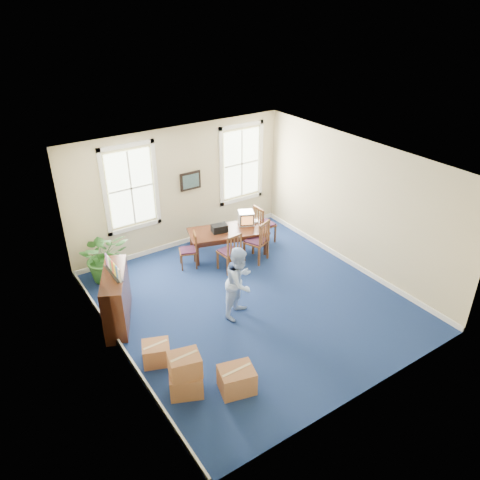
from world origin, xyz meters
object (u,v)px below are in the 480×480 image
man (240,282)px  cardboard_boxes (194,365)px  conference_table (228,242)px  chair_near_left (229,251)px  crt_tv (246,218)px  credenza (116,297)px  potted_plant (105,256)px

man → cardboard_boxes: man is taller
conference_table → chair_near_left: 0.81m
crt_tv → man: size_ratio=0.26×
conference_table → credenza: size_ratio=1.31×
man → cardboard_boxes: size_ratio=1.06×
conference_table → crt_tv: 0.78m
potted_plant → cardboard_boxes: 4.11m
conference_table → cardboard_boxes: bearing=-113.6°
crt_tv → chair_near_left: crt_tv is taller
crt_tv → chair_near_left: (-0.99, -0.72, -0.34)m
conference_table → potted_plant: size_ratio=1.58×
credenza → cardboard_boxes: credenza is taller
credenza → conference_table: bearing=42.7°
chair_near_left → potted_plant: bearing=-31.5°
man → potted_plant: man is taller
crt_tv → potted_plant: bearing=-163.5°
chair_near_left → cardboard_boxes: size_ratio=0.68×
credenza → potted_plant: (0.35, 1.67, 0.04)m
conference_table → crt_tv: size_ratio=4.74×
credenza → potted_plant: bearing=103.0°
potted_plant → crt_tv: bearing=-8.2°
potted_plant → chair_near_left: bearing=-25.2°
man → chair_near_left: bearing=37.2°
man → cardboard_boxes: 2.19m
chair_near_left → potted_plant: (-2.65, 1.25, 0.12)m
conference_table → credenza: credenza is taller
credenza → cardboard_boxes: bearing=-54.7°
man → credenza: man is taller
crt_tv → chair_near_left: 1.27m
conference_table → potted_plant: bearing=-174.3°
chair_near_left → man: size_ratio=0.64×
man → credenza: bearing=124.1°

